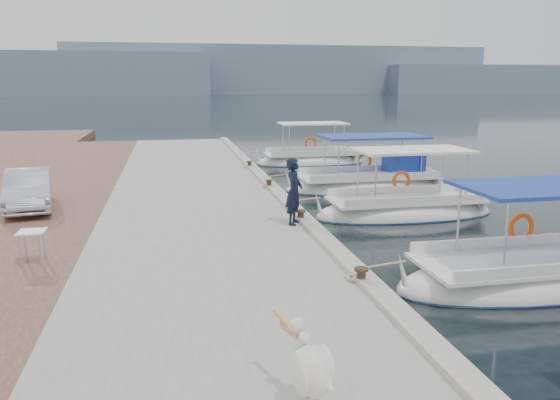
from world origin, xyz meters
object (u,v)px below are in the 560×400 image
(fishing_caique_d, at_px, (369,184))
(fisherman, at_px, (294,191))
(fishing_caique_c, at_px, (405,212))
(fishing_caique_e, at_px, (310,161))
(fishing_caique_b, at_px, (537,279))
(pelican, at_px, (311,368))
(parked_car, at_px, (28,189))

(fishing_caique_d, distance_m, fisherman, 8.42)
(fishing_caique_c, xyz_separation_m, fisherman, (-4.28, -2.16, 1.29))
(fishing_caique_d, relative_size, fisherman, 3.81)
(fishing_caique_c, relative_size, fishing_caique_e, 1.04)
(fishing_caique_c, height_order, fishing_caique_d, same)
(fishing_caique_e, bearing_deg, fishing_caique_b, -89.02)
(fishing_caique_c, relative_size, fisherman, 3.36)
(fishing_caique_b, relative_size, fishing_caique_d, 0.95)
(fishing_caique_e, height_order, pelican, fishing_caique_e)
(fishing_caique_c, bearing_deg, parked_car, 173.80)
(parked_car, bearing_deg, fishing_caique_d, 4.69)
(fisherman, bearing_deg, fishing_caique_d, -7.69)
(fishing_caique_c, height_order, pelican, fishing_caique_c)
(fisherman, height_order, parked_car, fisherman)
(fishing_caique_b, xyz_separation_m, fishing_caique_c, (-0.21, 6.50, 0.00))
(fishing_caique_d, bearing_deg, parked_car, -164.89)
(fishing_caique_c, height_order, fishing_caique_e, same)
(fishing_caique_c, relative_size, pelican, 4.62)
(fishing_caique_d, distance_m, parked_car, 12.92)
(fishing_caique_d, relative_size, fishing_caique_e, 1.17)
(fishing_caique_b, height_order, fisherman, fisherman)
(fishing_caique_b, bearing_deg, parked_car, 147.29)
(fishing_caique_b, height_order, pelican, fishing_caique_b)
(fishing_caique_e, bearing_deg, parked_car, -137.50)
(parked_car, bearing_deg, fishing_caique_b, -43.14)
(fishing_caique_b, bearing_deg, fishing_caique_d, 88.46)
(fisherman, distance_m, parked_car, 8.40)
(fisherman, bearing_deg, parked_car, 93.12)
(fishing_caique_b, xyz_separation_m, parked_car, (-12.14, 7.80, 0.98))
(fishing_caique_e, bearing_deg, fishing_caique_c, -89.50)
(fishing_caique_d, bearing_deg, fishing_caique_b, -91.54)
(fishing_caique_c, xyz_separation_m, fishing_caique_e, (-0.11, 12.13, 0.00))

